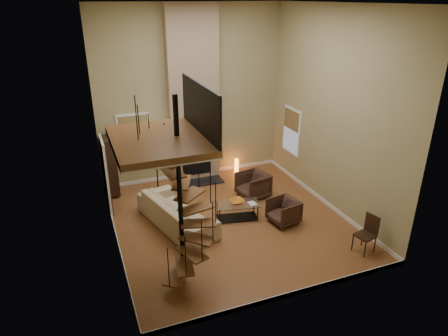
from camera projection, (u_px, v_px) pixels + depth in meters
name	position (u px, v px, depth m)	size (l,w,h in m)	color
ground	(229.00, 221.00, 10.91)	(6.00, 6.50, 0.01)	#A56535
back_wall	(192.00, 95.00, 12.60)	(6.00, 0.02, 5.50)	tan
front_wall	(299.00, 174.00, 7.04)	(6.00, 0.02, 5.50)	tan
left_wall	(104.00, 138.00, 8.83)	(0.02, 6.50, 5.50)	tan
right_wall	(332.00, 112.00, 10.81)	(0.02, 6.50, 5.50)	tan
ceiling	(231.00, 3.00, 8.73)	(6.00, 6.50, 0.01)	silver
baseboard_back	(194.00, 173.00, 13.66)	(6.00, 0.02, 0.12)	white
baseboard_front	(288.00, 295.00, 8.11)	(6.00, 0.02, 0.12)	white
baseboard_left	(117.00, 241.00, 9.90)	(0.02, 6.50, 0.12)	white
baseboard_right	(322.00, 200.00, 11.88)	(0.02, 6.50, 0.12)	white
chimney_breast	(193.00, 97.00, 12.44)	(1.60, 0.38, 5.50)	tan
hearth	(200.00, 182.00, 13.10)	(1.50, 0.60, 0.04)	black
firebox	(197.00, 164.00, 13.14)	(0.95, 0.02, 0.72)	black
mantel	(197.00, 148.00, 12.83)	(1.70, 0.18, 0.06)	white
mirror_frame	(196.00, 123.00, 12.57)	(0.94, 0.94, 0.10)	black
mirror_disc	(196.00, 123.00, 12.58)	(0.80, 0.80, 0.01)	white
vase_left	(180.00, 145.00, 12.63)	(0.24, 0.24, 0.25)	black
vase_right	(214.00, 141.00, 13.01)	(0.20, 0.20, 0.21)	#174C52
window_back	(134.00, 137.00, 12.40)	(1.02, 0.06, 1.52)	white
window_right	(292.00, 130.00, 12.96)	(0.06, 1.02, 1.52)	white
entry_door	(106.00, 176.00, 11.06)	(0.10, 1.05, 2.16)	white
loft	(164.00, 137.00, 7.41)	(1.70, 2.20, 1.09)	brown
spiral_stair	(181.00, 203.00, 8.08)	(1.47, 1.47, 4.06)	black
hutch	(110.00, 165.00, 12.01)	(0.37, 0.78, 1.75)	black
sofa	(176.00, 212.00, 10.56)	(2.65, 1.04, 0.78)	tan
armchair_near	(255.00, 184.00, 12.17)	(0.83, 0.86, 0.78)	#3F261D
armchair_far	(286.00, 211.00, 10.69)	(0.71, 0.73, 0.67)	#3F261D
coffee_table	(237.00, 209.00, 10.90)	(1.28, 0.82, 0.45)	silver
bowl	(237.00, 202.00, 10.86)	(0.40, 0.40, 0.10)	orange
book	(251.00, 204.00, 10.82)	(0.20, 0.26, 0.03)	gray
floor_lamp	(155.00, 150.00, 11.88)	(0.40, 0.40, 1.71)	black
accent_lamp	(236.00, 166.00, 13.75)	(0.14, 0.14, 0.51)	orange
side_chair	(368.00, 231.00, 9.43)	(0.50, 0.48, 0.92)	black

